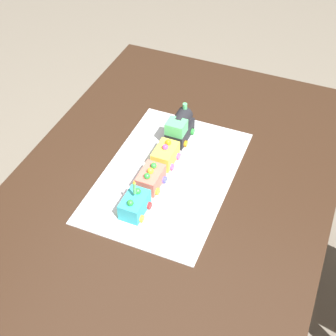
% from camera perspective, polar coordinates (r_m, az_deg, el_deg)
% --- Properties ---
extents(ground_plane, '(8.00, 8.00, 0.00)m').
position_cam_1_polar(ground_plane, '(2.17, 0.59, -15.04)').
color(ground_plane, gray).
extents(dining_table, '(1.40, 1.00, 0.74)m').
position_cam_1_polar(dining_table, '(1.65, 0.75, -3.77)').
color(dining_table, '#382316').
rests_on(dining_table, ground).
extents(cake_board, '(0.60, 0.40, 0.00)m').
position_cam_1_polar(cake_board, '(1.58, 0.00, -0.83)').
color(cake_board, silver).
rests_on(cake_board, dining_table).
extents(cake_locomotive, '(0.14, 0.08, 0.12)m').
position_cam_1_polar(cake_locomotive, '(1.68, 1.38, 4.76)').
color(cake_locomotive, '#232328').
rests_on(cake_locomotive, cake_board).
extents(cake_car_hopper_lemon, '(0.10, 0.08, 0.07)m').
position_cam_1_polar(cake_car_hopper_lemon, '(1.61, -0.31, 1.57)').
color(cake_car_hopper_lemon, '#F4E04C').
rests_on(cake_car_hopper_lemon, cake_board).
extents(cake_car_caboose_coral, '(0.10, 0.08, 0.07)m').
position_cam_1_polar(cake_car_caboose_coral, '(1.53, -2.03, -1.20)').
color(cake_car_caboose_coral, '#F27260').
rests_on(cake_car_caboose_coral, cake_board).
extents(cake_car_tanker_turquoise, '(0.10, 0.08, 0.07)m').
position_cam_1_polar(cake_car_tanker_turquoise, '(1.46, -3.91, -4.28)').
color(cake_car_tanker_turquoise, '#38B7C6').
rests_on(cake_car_tanker_turquoise, cake_board).
extents(birthday_candle, '(0.01, 0.01, 0.05)m').
position_cam_1_polar(birthday_candle, '(1.41, -3.94, -2.23)').
color(birthday_candle, '#66D872').
rests_on(birthday_candle, cake_car_tanker_turquoise).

